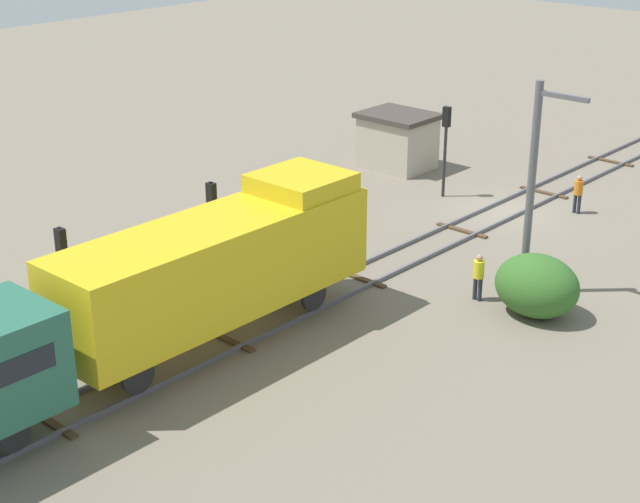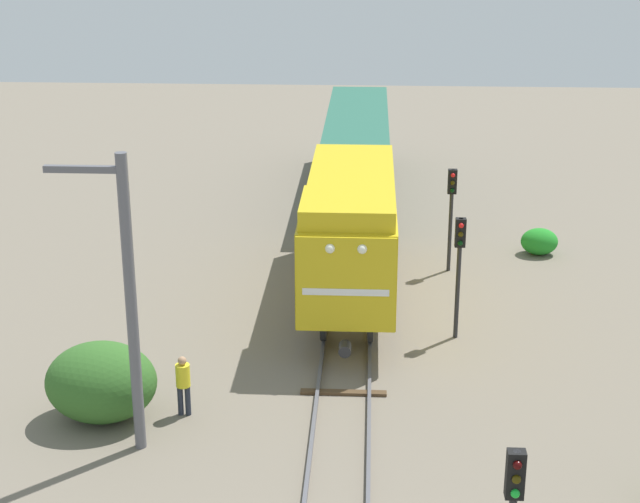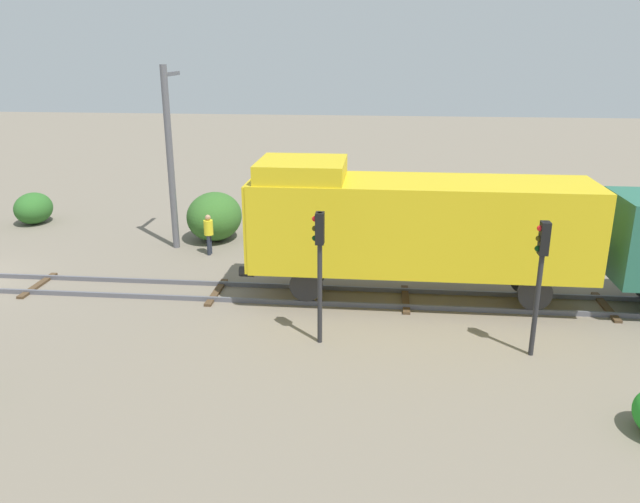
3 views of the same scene
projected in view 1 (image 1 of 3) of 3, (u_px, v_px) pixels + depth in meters
The scene contains 12 objects.
ground_plane at pixel (505, 211), 42.62m from camera, with size 118.66×118.66×0.00m, color #756B5B.
railway_track at pixel (505, 210), 42.59m from camera, with size 2.40×79.10×0.16m.
locomotive at pixel (220, 262), 30.14m from camera, with size 2.90×11.60×4.60m.
traffic_signal_near at pixel (446, 135), 43.43m from camera, with size 0.32×0.34×4.15m.
traffic_signal_mid at pixel (212, 215), 34.16m from camera, with size 0.32×0.34×3.92m.
traffic_signal_far at pixel (63, 264), 30.17m from camera, with size 0.32×0.34×3.88m.
worker_near_track at pixel (578, 191), 42.05m from camera, with size 0.38×0.38×1.70m.
worker_by_signal at pixel (479, 274), 33.78m from camera, with size 0.38×0.38×1.70m.
catenary_mast at pixel (533, 184), 33.26m from camera, with size 1.94×0.28×7.58m.
relay_hut at pixel (398, 140), 48.12m from camera, with size 3.50×2.90×2.74m.
bush_mid at pixel (298, 185), 44.04m from camera, with size 1.65×1.35×1.20m, color #227826.
bush_far at pixel (537, 286), 32.66m from camera, with size 2.93×2.39×2.13m, color #336426.
Camera 1 is at (-20.91, 35.20, 14.42)m, focal length 55.00 mm.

